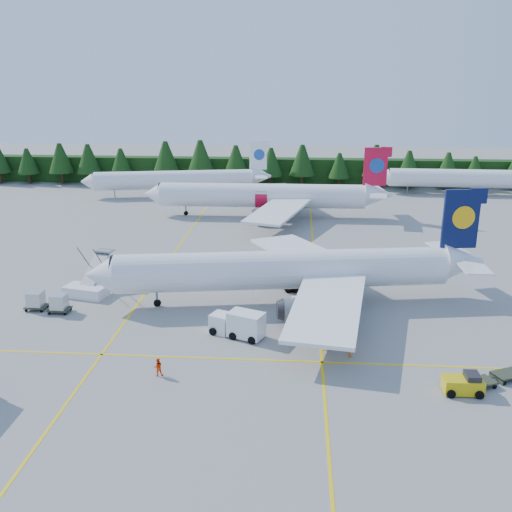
# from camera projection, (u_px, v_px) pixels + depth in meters

# --- Properties ---
(ground) EXTENTS (320.00, 320.00, 0.00)m
(ground) POSITION_uv_depth(u_px,v_px,m) (259.00, 331.00, 56.63)
(ground) COLOR gray
(ground) RESTS_ON ground
(taxi_stripe_a) EXTENTS (0.25, 120.00, 0.01)m
(taxi_stripe_a) POSITION_uv_depth(u_px,v_px,m) (166.00, 265.00, 76.64)
(taxi_stripe_a) COLOR yellow
(taxi_stripe_a) RESTS_ON ground
(taxi_stripe_b) EXTENTS (0.25, 120.00, 0.01)m
(taxi_stripe_b) POSITION_uv_depth(u_px,v_px,m) (315.00, 268.00, 75.23)
(taxi_stripe_b) COLOR yellow
(taxi_stripe_b) RESTS_ON ground
(taxi_stripe_cross) EXTENTS (80.00, 0.25, 0.01)m
(taxi_stripe_cross) POSITION_uv_depth(u_px,v_px,m) (255.00, 360.00, 50.92)
(taxi_stripe_cross) COLOR yellow
(taxi_stripe_cross) RESTS_ON ground
(treeline_hedge) EXTENTS (220.00, 4.00, 6.00)m
(treeline_hedge) POSITION_uv_depth(u_px,v_px,m) (283.00, 171.00, 133.72)
(treeline_hedge) COLOR black
(treeline_hedge) RESTS_ON ground
(airliner_navy) EXTENTS (42.83, 34.98, 12.51)m
(airliner_navy) POSITION_uv_depth(u_px,v_px,m) (276.00, 271.00, 62.79)
(airliner_navy) COLOR white
(airliner_navy) RESTS_ON ground
(airliner_red) EXTENTS (43.09, 35.49, 12.54)m
(airliner_red) POSITION_uv_depth(u_px,v_px,m) (258.00, 196.00, 102.08)
(airliner_red) COLOR white
(airliner_red) RESTS_ON ground
(airliner_far_left) EXTENTS (38.39, 10.62, 11.27)m
(airliner_far_left) POSITION_uv_depth(u_px,v_px,m) (169.00, 180.00, 119.62)
(airliner_far_left) COLOR white
(airliner_far_left) RESTS_ON ground
(airliner_far_right) EXTENTS (38.98, 4.92, 11.33)m
(airliner_far_right) POSITION_uv_depth(u_px,v_px,m) (463.00, 178.00, 121.34)
(airliner_far_right) COLOR white
(airliner_far_right) RESTS_ON ground
(airstairs) EXTENTS (5.22, 7.09, 4.31)m
(airstairs) POSITION_uv_depth(u_px,v_px,m) (88.00, 288.00, 65.74)
(airstairs) COLOR white
(airstairs) RESTS_ON ground
(service_truck) EXTENTS (5.73, 3.85, 2.60)m
(service_truck) POSITION_uv_depth(u_px,v_px,m) (237.00, 324.00, 55.32)
(service_truck) COLOR white
(service_truck) RESTS_ON ground
(baggage_tug) EXTENTS (3.08, 1.68, 1.64)m
(baggage_tug) POSITION_uv_depth(u_px,v_px,m) (464.00, 384.00, 45.41)
(baggage_tug) COLOR gold
(baggage_tug) RESTS_ON ground
(dolly_train) EXTENTS (8.54, 5.51, 0.15)m
(dolly_train) POSITION_uv_depth(u_px,v_px,m) (508.00, 374.00, 47.61)
(dolly_train) COLOR #2E3426
(dolly_train) RESTS_ON ground
(uld_pair) EXTENTS (5.08, 2.34, 1.71)m
(uld_pair) POSITION_uv_depth(u_px,v_px,m) (47.00, 301.00, 61.22)
(uld_pair) COLOR #2E3426
(uld_pair) RESTS_ON ground
(crew_a) EXTENTS (0.72, 0.64, 1.66)m
(crew_a) POSITION_uv_depth(u_px,v_px,m) (325.00, 342.00, 52.58)
(crew_a) COLOR orange
(crew_a) RESTS_ON ground
(crew_b) EXTENTS (0.93, 0.82, 1.59)m
(crew_b) POSITION_uv_depth(u_px,v_px,m) (158.00, 367.00, 48.06)
(crew_b) COLOR #FF3C05
(crew_b) RESTS_ON ground
(crew_c) EXTENTS (0.63, 0.82, 1.82)m
(crew_c) POSITION_uv_depth(u_px,v_px,m) (351.00, 347.00, 51.28)
(crew_c) COLOR #FF5D05
(crew_c) RESTS_ON ground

